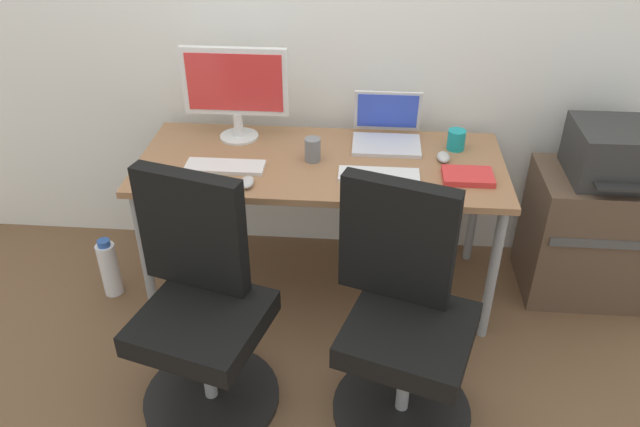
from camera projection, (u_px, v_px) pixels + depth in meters
name	position (u px, v px, depth m)	size (l,w,h in m)	color
ground_plane	(321.00, 285.00, 3.13)	(5.28, 5.28, 0.00)	brown
desk	(321.00, 173.00, 2.78)	(1.61, 0.68, 0.70)	#996B47
office_chair_left	(201.00, 309.00, 2.34)	(0.54, 0.54, 0.94)	black
office_chair_right	(403.00, 321.00, 2.29)	(0.55, 0.55, 0.94)	black
side_cabinet	(593.00, 234.00, 2.95)	(0.60, 0.43, 0.63)	brown
printer	(616.00, 153.00, 2.72)	(0.38, 0.40, 0.24)	#2D2D2D
water_bottle_on_floor	(109.00, 268.00, 3.00)	(0.09, 0.09, 0.31)	white
desktop_monitor	(235.00, 87.00, 2.81)	(0.48, 0.18, 0.43)	silver
open_laptop	(387.00, 131.00, 2.88)	(0.31, 0.27, 0.22)	silver
keyboard_by_monitor	(225.00, 167.00, 2.68)	(0.34, 0.12, 0.02)	silver
keyboard_by_laptop	(379.00, 175.00, 2.62)	(0.34, 0.12, 0.02)	silver
mouse_by_monitor	(443.00, 157.00, 2.74)	(0.06, 0.10, 0.03)	#B7B7B7
mouse_by_laptop	(247.00, 182.00, 2.55)	(0.06, 0.10, 0.03)	#B7B7B7
coffee_mug	(456.00, 140.00, 2.82)	(0.08, 0.08, 0.09)	teal
pen_cup	(313.00, 150.00, 2.72)	(0.07, 0.07, 0.10)	slate
notebook	(468.00, 176.00, 2.60)	(0.21, 0.15, 0.03)	red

